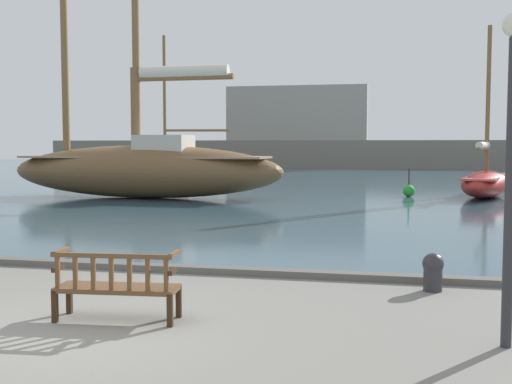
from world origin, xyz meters
TOP-DOWN VIEW (x-y plane):
  - ground_plane at (0.00, 0.00)m, footprint 160.00×160.00m
  - harbor_water at (0.00, 44.00)m, footprint 100.00×80.00m
  - quay_edge_kerb at (0.00, 3.85)m, footprint 40.00×0.30m
  - park_bench at (0.35, 0.63)m, footprint 1.64×0.66m
  - sailboat_distant_harbor at (-12.60, 38.02)m, footprint 10.75×3.25m
  - sailboat_far_starboard at (7.60, 21.29)m, footprint 3.23×6.56m
  - sailboat_nearest_starboard at (-6.27, 17.87)m, footprint 11.88×3.33m
  - mooring_bollard at (4.49, 3.26)m, footprint 0.34×0.34m
  - lamp_post at (5.14, 0.55)m, footprint 0.28×0.28m
  - channel_buoy at (4.45, 20.69)m, footprint 0.51×0.51m
  - far_breakwater at (-1.08, 52.07)m, footprint 58.69×2.40m

SIDE VIEW (x-z plane):
  - ground_plane at x=0.00m, z-range 0.00..0.00m
  - harbor_water at x=0.00m, z-range 0.00..0.08m
  - quay_edge_kerb at x=0.00m, z-range 0.00..0.12m
  - mooring_bollard at x=4.49m, z-range 0.03..0.63m
  - channel_buoy at x=4.45m, z-range -0.26..0.95m
  - park_bench at x=0.35m, z-range 0.01..0.93m
  - sailboat_far_starboard at x=7.60m, z-range -2.85..4.30m
  - sailboat_distant_harbor at x=-12.60m, z-range -3.97..6.19m
  - sailboat_nearest_starboard at x=-6.27m, z-range -5.81..8.65m
  - lamp_post at x=5.14m, z-range 0.43..4.19m
  - far_breakwater at x=-1.08m, z-range -1.49..6.14m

